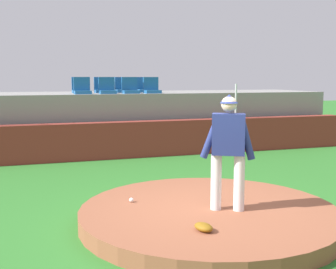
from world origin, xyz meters
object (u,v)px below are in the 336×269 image
object	(u,v)px
stadium_chair_1	(107,89)
stadium_chair_4	(80,88)
stadium_chair_2	(130,88)
stadium_chair_5	(102,88)
baseball	(131,200)
fielding_glove	(204,227)
stadium_chair_6	(123,88)
stadium_chair_7	(145,88)
pitcher	(228,144)
stadium_chair_0	(82,89)
stadium_chair_3	(152,88)

from	to	relation	value
stadium_chair_1	stadium_chair_4	bearing A→B (deg)	-53.74
stadium_chair_2	stadium_chair_5	xyz separation A→B (m)	(-0.71, 0.89, 0.00)
baseball	stadium_chair_4	distance (m)	7.34
fielding_glove	stadium_chair_5	bearing A→B (deg)	-17.65
baseball	fielding_glove	size ratio (longest dim) A/B	0.25
stadium_chair_6	stadium_chair_7	distance (m)	0.74
pitcher	fielding_glove	world-z (taller)	pitcher
stadium_chair_5	baseball	bearing A→B (deg)	83.98
stadium_chair_0	stadium_chair_1	bearing A→B (deg)	178.22
pitcher	baseball	size ratio (longest dim) A/B	24.02
stadium_chair_7	stadium_chair_2	bearing A→B (deg)	51.99
stadium_chair_6	stadium_chair_7	xyz separation A→B (m)	(0.74, 0.01, 0.00)
stadium_chair_5	stadium_chair_6	size ratio (longest dim) A/B	1.00
pitcher	stadium_chair_1	bearing A→B (deg)	121.79
stadium_chair_1	stadium_chair_2	xyz separation A→B (m)	(0.71, 0.02, 0.00)
stadium_chair_4	stadium_chair_6	world-z (taller)	same
baseball	stadium_chair_5	xyz separation A→B (m)	(0.75, 7.11, 1.67)
baseball	stadium_chair_7	xyz separation A→B (m)	(2.17, 7.13, 1.67)
stadium_chair_4	pitcher	bearing A→B (deg)	98.95
stadium_chair_7	pitcher	bearing A→B (deg)	83.89
pitcher	stadium_chair_4	distance (m)	8.13
stadium_chair_3	stadium_chair_1	bearing A→B (deg)	0.50
pitcher	stadium_chair_3	size ratio (longest dim) A/B	3.55
pitcher	stadium_chair_0	bearing A→B (deg)	127.62
stadium_chair_7	stadium_chair_0	bearing A→B (deg)	22.81
stadium_chair_0	stadium_chair_6	xyz separation A→B (m)	(1.41, 0.89, 0.00)
fielding_glove	stadium_chair_1	size ratio (longest dim) A/B	0.60
pitcher	baseball	world-z (taller)	pitcher
stadium_chair_1	stadium_chair_2	size ratio (longest dim) A/B	1.00
stadium_chair_2	baseball	bearing A→B (deg)	76.80
stadium_chair_3	stadium_chair_7	size ratio (longest dim) A/B	1.00
stadium_chair_2	stadium_chair_3	distance (m)	0.68
fielding_glove	stadium_chair_3	bearing A→B (deg)	-27.81
stadium_chair_1	stadium_chair_6	distance (m)	1.14
stadium_chair_2	stadium_chair_4	xyz separation A→B (m)	(-1.41, 0.93, 0.00)
stadium_chair_2	stadium_chair_7	distance (m)	1.15
pitcher	stadium_chair_6	xyz separation A→B (m)	(0.12, 7.97, 0.67)
baseball	stadium_chair_0	size ratio (longest dim) A/B	0.15
fielding_glove	stadium_chair_0	distance (m)	8.02
fielding_glove	pitcher	bearing A→B (deg)	-60.13
stadium_chair_1	stadium_chair_3	distance (m)	1.39
stadium_chair_0	stadium_chair_7	xyz separation A→B (m)	(2.15, 0.91, 0.00)
baseball	stadium_chair_2	size ratio (longest dim) A/B	0.15
stadium_chair_7	stadium_chair_5	bearing A→B (deg)	0.63
fielding_glove	stadium_chair_7	bearing A→B (deg)	-26.84
stadium_chair_3	stadium_chair_4	bearing A→B (deg)	-24.19
stadium_chair_1	baseball	bearing A→B (deg)	83.12
fielding_glove	stadium_chair_1	distance (m)	7.98
stadium_chair_2	stadium_chair_5	size ratio (longest dim) A/B	1.00
stadium_chair_0	baseball	bearing A→B (deg)	89.88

